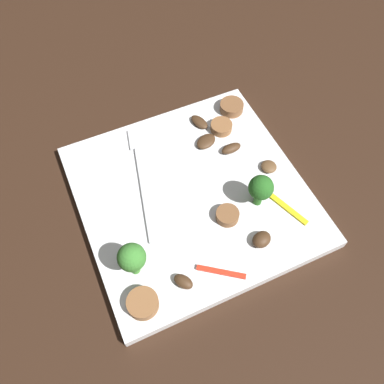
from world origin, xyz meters
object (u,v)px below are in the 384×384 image
object	(u,v)px
mushroom_0	(183,282)
mushroom_2	(199,122)
broccoli_floret_0	(132,258)
plate	(192,195)
broccoli_floret_1	(261,188)
pepper_strip_0	(221,272)
fork	(141,173)
pepper_strip_1	(289,209)
sausage_slice_2	(221,127)
sausage_slice_1	(232,107)
mushroom_3	(262,239)
sausage_slice_0	(227,215)
mushroom_1	(269,167)
sausage_slice_3	(143,303)
mushroom_4	(206,141)
mushroom_5	(231,148)

from	to	relation	value
mushroom_0	mushroom_2	world-z (taller)	mushroom_0
broccoli_floret_0	plate	bearing A→B (deg)	-55.89
broccoli_floret_1	pepper_strip_0	xyz separation A→B (m)	(-0.07, 0.08, -0.03)
fork	pepper_strip_1	world-z (taller)	same
fork	sausage_slice_2	world-z (taller)	sausage_slice_2
sausage_slice_1	sausage_slice_2	bearing A→B (deg)	131.97
mushroom_2	mushroom_3	xyz separation A→B (m)	(-0.20, 0.01, 0.00)
sausage_slice_0	mushroom_1	size ratio (longest dim) A/B	1.37
plate	fork	size ratio (longest dim) A/B	1.59
sausage_slice_3	mushroom_0	world-z (taller)	sausage_slice_3
pepper_strip_1	sausage_slice_0	bearing A→B (deg)	73.65
broccoli_floret_0	mushroom_3	size ratio (longest dim) A/B	2.20
sausage_slice_0	pepper_strip_1	bearing A→B (deg)	-106.35
mushroom_0	mushroom_3	distance (m)	0.11
mushroom_1	sausage_slice_3	bearing A→B (deg)	115.25
mushroom_1	pepper_strip_0	distance (m)	0.16
fork	mushroom_4	distance (m)	0.10
sausage_slice_2	fork	bearing A→B (deg)	100.40
sausage_slice_3	mushroom_2	xyz separation A→B (m)	(0.21, -0.17, -0.00)
fork	mushroom_3	xyz separation A→B (m)	(-0.15, -0.10, 0.01)
sausage_slice_1	mushroom_5	size ratio (longest dim) A/B	1.19
pepper_strip_0	sausage_slice_1	bearing A→B (deg)	-29.99
mushroom_0	mushroom_2	xyz separation A→B (m)	(0.21, -0.12, -0.00)
mushroom_2	pepper_strip_1	xyz separation A→B (m)	(-0.18, -0.04, -0.00)
broccoli_floret_0	mushroom_5	xyz separation A→B (m)	(0.11, -0.18, -0.03)
sausage_slice_1	pepper_strip_0	bearing A→B (deg)	150.01
fork	broccoli_floret_0	distance (m)	0.14
sausage_slice_3	fork	bearing A→B (deg)	-19.52
sausage_slice_1	sausage_slice_3	distance (m)	0.31
sausage_slice_3	mushroom_1	xyz separation A→B (m)	(0.10, -0.22, -0.00)
fork	mushroom_1	distance (m)	0.17
mushroom_1	pepper_strip_1	bearing A→B (deg)	172.25
fork	mushroom_3	world-z (taller)	mushroom_3
mushroom_5	pepper_strip_0	world-z (taller)	mushroom_5
mushroom_0	mushroom_5	size ratio (longest dim) A/B	0.82
sausage_slice_1	mushroom_3	distance (m)	0.22
sausage_slice_2	pepper_strip_1	bearing A→B (deg)	-173.21
plate	mushroom_5	bearing A→B (deg)	-63.12
mushroom_0	sausage_slice_2	bearing A→B (deg)	-37.15
mushroom_1	sausage_slice_0	bearing A→B (deg)	117.38
fork	sausage_slice_3	world-z (taller)	sausage_slice_3
sausage_slice_1	mushroom_4	xyz separation A→B (m)	(-0.04, 0.06, -0.00)
broccoli_floret_1	mushroom_3	distance (m)	0.06
mushroom_2	mushroom_5	distance (m)	0.07
broccoli_floret_0	mushroom_3	world-z (taller)	broccoli_floret_0
plate	broccoli_floret_0	bearing A→B (deg)	124.11
fork	mushroom_2	size ratio (longest dim) A/B	5.83
broccoli_floret_0	pepper_strip_0	world-z (taller)	broccoli_floret_0
pepper_strip_0	mushroom_5	bearing A→B (deg)	-30.98
plate	sausage_slice_2	xyz separation A→B (m)	(0.08, -0.08, 0.01)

